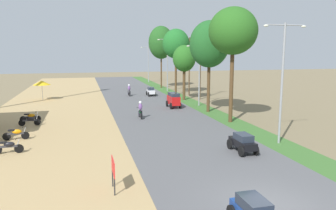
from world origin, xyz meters
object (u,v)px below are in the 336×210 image
at_px(median_tree_fourth, 176,44).
at_px(streetlamp_mid, 199,70).
at_px(median_tree_third, 184,59).
at_px(parked_motorbike_third, 30,120).
at_px(parked_motorbike_nearest, 8,146).
at_px(streetlamp_farthest, 148,62).
at_px(utility_pole_near, 189,65).
at_px(motorbike_foreground_rider, 140,110).
at_px(motorbike_ahead_second, 129,90).
at_px(car_hatchback_white, 151,91).
at_px(utility_pole_far, 200,63).
at_px(parked_motorbike_fourth, 31,117).
at_px(median_tree_second, 209,44).
at_px(streetlamp_near, 282,76).
at_px(median_tree_fifth, 161,43).
at_px(median_tree_nearest, 233,32).
at_px(streetlamp_far, 167,61).
at_px(parked_motorbike_second, 16,133).
at_px(car_van_red, 174,99).
at_px(car_sedan_black, 243,142).
at_px(street_signboard, 113,169).

distance_m(median_tree_fourth, streetlamp_mid, 11.07).
relative_size(median_tree_third, median_tree_fourth, 0.75).
xyz_separation_m(parked_motorbike_third, median_tree_fourth, (17.71, 16.84, 6.82)).
bearing_deg(parked_motorbike_nearest, streetlamp_farthest, 68.45).
bearing_deg(parked_motorbike_third, median_tree_third, 33.07).
height_order(parked_motorbike_nearest, streetlamp_farthest, streetlamp_farthest).
distance_m(utility_pole_near, motorbike_foreground_rider, 18.76).
bearing_deg(motorbike_foreground_rider, parked_motorbike_nearest, -138.30).
relative_size(streetlamp_farthest, motorbike_ahead_second, 4.03).
distance_m(median_tree_fourth, car_hatchback_white, 7.76).
bearing_deg(utility_pole_far, parked_motorbike_fourth, -153.64).
relative_size(parked_motorbike_third, median_tree_third, 0.25).
distance_m(median_tree_second, car_hatchback_white, 15.31).
bearing_deg(streetlamp_farthest, streetlamp_near, -90.00).
bearing_deg(median_tree_fifth, median_tree_third, -91.69).
distance_m(utility_pole_far, motorbike_foreground_rider, 14.97).
relative_size(median_tree_fourth, motorbike_foreground_rider, 5.27).
relative_size(utility_pole_far, car_hatchback_white, 4.67).
distance_m(median_tree_nearest, streetlamp_mid, 9.88).
bearing_deg(utility_pole_far, utility_pole_near, 88.53).
distance_m(median_tree_fourth, streetlamp_near, 27.00).
bearing_deg(streetlamp_far, median_tree_fourth, -87.28).
distance_m(parked_motorbike_third, median_tree_third, 21.11).
height_order(parked_motorbike_third, median_tree_fourth, median_tree_fourth).
relative_size(parked_motorbike_second, streetlamp_near, 0.22).
distance_m(median_tree_fourth, motorbike_foreground_rider, 19.16).
bearing_deg(median_tree_third, median_tree_fifth, 88.31).
distance_m(median_tree_second, motorbike_foreground_rider, 9.86).
bearing_deg(streetlamp_farthest, median_tree_fourth, -89.42).
xyz_separation_m(streetlamp_farthest, car_hatchback_white, (-3.74, -20.72, -3.52)).
height_order(median_tree_fourth, car_van_red, median_tree_fourth).
relative_size(parked_motorbike_fourth, car_sedan_black, 0.80).
bearing_deg(parked_motorbike_second, parked_motorbike_fourth, 89.15).
relative_size(median_tree_fifth, utility_pole_far, 1.13).
relative_size(median_tree_fifth, streetlamp_mid, 1.49).
bearing_deg(streetlamp_farthest, street_signboard, -102.85).
bearing_deg(car_sedan_black, parked_motorbike_second, 154.69).
height_order(streetlamp_mid, motorbike_ahead_second, streetlamp_mid).
bearing_deg(median_tree_fourth, utility_pole_far, -72.54).
height_order(streetlamp_far, car_van_red, streetlamp_far).
bearing_deg(utility_pole_near, streetlamp_mid, -101.66).
bearing_deg(car_van_red, median_tree_second, -48.01).
bearing_deg(median_tree_fourth, streetlamp_near, -90.43).
bearing_deg(streetlamp_near, street_signboard, -156.68).
relative_size(streetlamp_farthest, motorbike_foreground_rider, 4.03).
bearing_deg(median_tree_fourth, streetlamp_farthest, 90.58).
height_order(parked_motorbike_third, motorbike_foreground_rider, motorbike_foreground_rider).
height_order(median_tree_nearest, motorbike_ahead_second, median_tree_nearest).
distance_m(parked_motorbike_nearest, streetlamp_far, 34.19).
xyz_separation_m(median_tree_third, median_tree_fourth, (0.48, 5.62, 1.99)).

